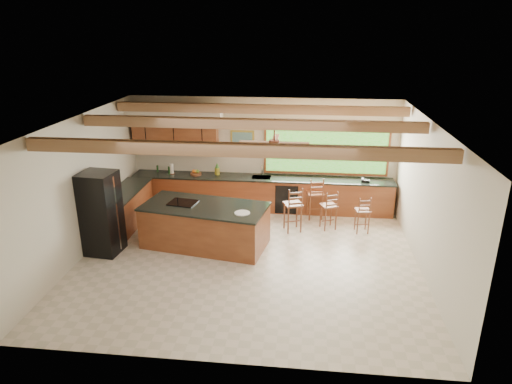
# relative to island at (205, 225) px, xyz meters

# --- Properties ---
(ground) EXTENTS (7.20, 7.20, 0.00)m
(ground) POSITION_rel_island_xyz_m (1.06, -0.60, -0.49)
(ground) COLOR beige
(ground) RESTS_ON ground
(room_shell) EXTENTS (7.27, 6.54, 3.02)m
(room_shell) POSITION_rel_island_xyz_m (0.89, 0.05, 1.73)
(room_shell) COLOR beige
(room_shell) RESTS_ON ground
(counter_run) EXTENTS (7.12, 3.10, 1.26)m
(counter_run) POSITION_rel_island_xyz_m (0.24, 1.92, -0.02)
(counter_run) COLOR brown
(counter_run) RESTS_ON ground
(island) EXTENTS (2.96, 1.77, 0.99)m
(island) POSITION_rel_island_xyz_m (0.00, 0.00, 0.00)
(island) COLOR brown
(island) RESTS_ON ground
(refrigerator) EXTENTS (0.79, 0.77, 1.85)m
(refrigerator) POSITION_rel_island_xyz_m (-2.16, -0.58, 0.44)
(refrigerator) COLOR black
(refrigerator) RESTS_ON ground
(bar_stool_a) EXTENTS (0.48, 0.48, 1.13)m
(bar_stool_a) POSITION_rel_island_xyz_m (2.50, 1.79, 0.18)
(bar_stool_a) COLOR brown
(bar_stool_a) RESTS_ON ground
(bar_stool_b) EXTENTS (0.53, 0.53, 1.15)m
(bar_stool_b) POSITION_rel_island_xyz_m (1.96, 0.94, 0.19)
(bar_stool_b) COLOR brown
(bar_stool_b) RESTS_ON ground
(bar_stool_c) EXTENTS (0.47, 0.47, 1.01)m
(bar_stool_c) POSITION_rel_island_xyz_m (2.83, 1.16, 0.11)
(bar_stool_c) COLOR brown
(bar_stool_c) RESTS_ON ground
(bar_stool_d) EXTENTS (0.38, 0.38, 0.94)m
(bar_stool_d) POSITION_rel_island_xyz_m (3.64, 1.04, 0.07)
(bar_stool_d) COLOR brown
(bar_stool_d) RESTS_ON ground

